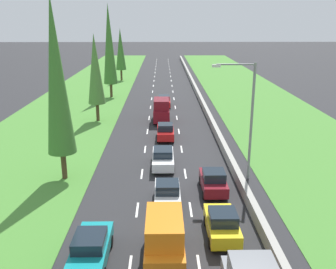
% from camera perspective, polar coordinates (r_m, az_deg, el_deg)
% --- Properties ---
extents(ground_plane, '(300.00, 300.00, 0.00)m').
position_cam_1_polar(ground_plane, '(62.38, -0.79, 5.97)').
color(ground_plane, '#28282B').
rests_on(ground_plane, ground).
extents(grass_verge_left, '(14.00, 140.00, 0.04)m').
position_cam_1_polar(grass_verge_left, '(63.63, -12.32, 5.82)').
color(grass_verge_left, '#478433').
rests_on(grass_verge_left, ground).
extents(grass_verge_right, '(14.00, 140.00, 0.04)m').
position_cam_1_polar(grass_verge_right, '(64.02, 12.23, 5.89)').
color(grass_verge_right, '#478433').
rests_on(grass_verge_right, ground).
extents(median_barrier, '(0.44, 120.00, 0.85)m').
position_cam_1_polar(median_barrier, '(62.57, 4.46, 6.35)').
color(median_barrier, '#9E9B93').
rests_on(median_barrier, ground).
extents(lane_markings, '(3.64, 116.00, 0.01)m').
position_cam_1_polar(lane_markings, '(62.38, -0.79, 5.98)').
color(lane_markings, white).
rests_on(lane_markings, ground).
extents(orange_van_centre_lane, '(1.96, 4.90, 2.82)m').
position_cam_1_polar(orange_van_centre_lane, '(19.60, -0.55, -15.59)').
color(orange_van_centre_lane, orange).
rests_on(orange_van_centre_lane, ground).
extents(white_hatchback_centre_lane, '(1.74, 3.90, 1.72)m').
position_cam_1_polar(white_hatchback_centre_lane, '(25.49, -0.09, -8.84)').
color(white_hatchback_centre_lane, white).
rests_on(white_hatchback_centre_lane, ground).
extents(white_sedan_centre_lane, '(1.82, 4.50, 1.64)m').
position_cam_1_polar(white_sedan_centre_lane, '(31.78, -0.76, -3.51)').
color(white_sedan_centre_lane, white).
rests_on(white_sedan_centre_lane, ground).
extents(teal_sedan_left_lane, '(1.82, 4.50, 1.64)m').
position_cam_1_polar(teal_sedan_left_lane, '(20.40, -11.58, -16.49)').
color(teal_sedan_left_lane, teal).
rests_on(teal_sedan_left_lane, ground).
extents(red_hatchback_centre_lane, '(1.74, 3.90, 1.72)m').
position_cam_1_polar(red_hatchback_centre_lane, '(39.00, -0.39, 0.46)').
color(red_hatchback_centre_lane, red).
rests_on(red_hatchback_centre_lane, ground).
extents(yellow_hatchback_right_lane, '(1.74, 3.90, 1.72)m').
position_cam_1_polar(yellow_hatchback_right_lane, '(22.24, 8.14, -13.18)').
color(yellow_hatchback_right_lane, yellow).
rests_on(yellow_hatchback_right_lane, ground).
extents(maroon_hatchback_right_lane, '(1.74, 3.90, 1.72)m').
position_cam_1_polar(maroon_hatchback_right_lane, '(27.46, 6.84, -7.00)').
color(maroon_hatchback_right_lane, maroon).
rests_on(maroon_hatchback_right_lane, ground).
extents(maroon_van_centre_lane, '(1.96, 4.90, 2.82)m').
position_cam_1_polar(maroon_van_centre_lane, '(45.73, -1.00, 3.67)').
color(maroon_van_centre_lane, maroon).
rests_on(maroon_van_centre_lane, ground).
extents(red_sedan_centre_lane, '(1.82, 4.50, 1.64)m').
position_cam_1_polar(red_sedan_centre_lane, '(53.78, -0.62, 5.06)').
color(red_sedan_centre_lane, red).
rests_on(red_sedan_centre_lane, ground).
extents(poplar_tree_second, '(2.14, 2.14, 13.80)m').
position_cam_1_polar(poplar_tree_second, '(28.74, -16.49, 8.32)').
color(poplar_tree_second, '#4C3823').
rests_on(poplar_tree_second, ground).
extents(poplar_tree_third, '(2.06, 2.06, 10.46)m').
position_cam_1_polar(poplar_tree_third, '(45.97, -10.91, 9.62)').
color(poplar_tree_third, '#4C3823').
rests_on(poplar_tree_third, ground).
extents(poplar_tree_fourth, '(2.16, 2.16, 14.34)m').
position_cam_1_polar(poplar_tree_fourth, '(60.30, -8.86, 13.28)').
color(poplar_tree_fourth, '#4C3823').
rests_on(poplar_tree_fourth, ground).
extents(poplar_tree_fifth, '(2.06, 2.06, 10.31)m').
position_cam_1_polar(poplar_tree_fifth, '(77.32, -7.17, 12.63)').
color(poplar_tree_fifth, '#4C3823').
rests_on(poplar_tree_fifth, ground).
extents(street_light_mast, '(3.20, 0.28, 9.00)m').
position_cam_1_polar(street_light_mast, '(28.76, 11.88, 3.13)').
color(street_light_mast, gray).
rests_on(street_light_mast, ground).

